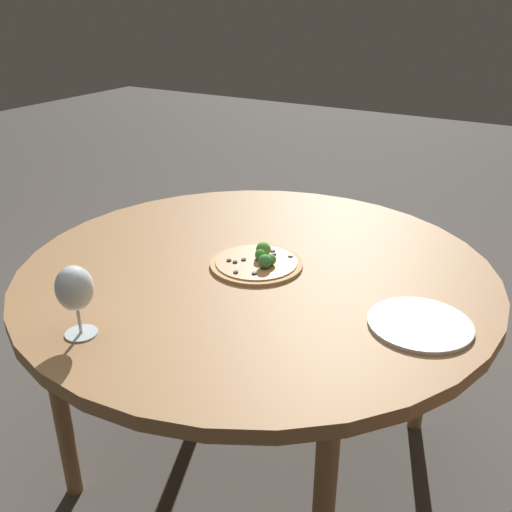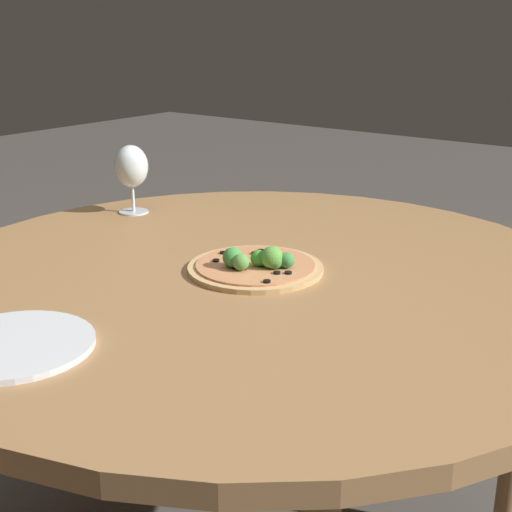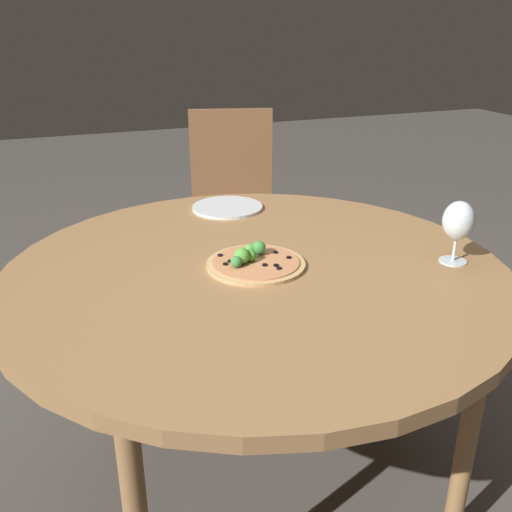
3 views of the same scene
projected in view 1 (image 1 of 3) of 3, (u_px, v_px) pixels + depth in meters
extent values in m
plane|color=#4C4742|center=(256.00, 456.00, 1.95)|extent=(12.00, 12.00, 0.00)
cylinder|color=olive|center=(256.00, 271.00, 1.65)|extent=(1.36, 1.36, 0.04)
cylinder|color=olive|center=(220.00, 287.00, 2.33)|extent=(0.05, 0.05, 0.69)
cylinder|color=olive|center=(60.00, 404.00, 1.67)|extent=(0.05, 0.05, 0.69)
cylinder|color=olive|center=(426.00, 347.00, 1.94)|extent=(0.05, 0.05, 0.69)
cylinder|color=tan|center=(256.00, 264.00, 1.64)|extent=(0.27, 0.27, 0.01)
cylinder|color=tan|center=(256.00, 262.00, 1.64)|extent=(0.24, 0.24, 0.00)
sphere|color=#3C8B3F|center=(265.00, 261.00, 1.59)|extent=(0.04, 0.04, 0.04)
sphere|color=#549342|center=(271.00, 259.00, 1.61)|extent=(0.03, 0.03, 0.03)
sphere|color=#529A39|center=(262.00, 249.00, 1.66)|extent=(0.04, 0.04, 0.04)
sphere|color=#498B3E|center=(265.00, 251.00, 1.67)|extent=(0.03, 0.03, 0.03)
sphere|color=green|center=(261.00, 255.00, 1.64)|extent=(0.03, 0.03, 0.03)
sphere|color=#3B8240|center=(262.00, 247.00, 1.69)|extent=(0.03, 0.03, 0.03)
cylinder|color=black|center=(235.00, 262.00, 1.63)|extent=(0.01, 0.01, 0.00)
cylinder|color=black|center=(268.00, 264.00, 1.62)|extent=(0.01, 0.01, 0.00)
cylinder|color=black|center=(254.00, 273.00, 1.57)|extent=(0.01, 0.01, 0.00)
cylinder|color=black|center=(267.00, 266.00, 1.61)|extent=(0.01, 0.01, 0.00)
cylinder|color=black|center=(273.00, 251.00, 1.70)|extent=(0.01, 0.01, 0.00)
cylinder|color=black|center=(236.00, 272.00, 1.57)|extent=(0.01, 0.01, 0.00)
cylinder|color=black|center=(274.00, 254.00, 1.68)|extent=(0.01, 0.01, 0.00)
cylinder|color=black|center=(229.00, 260.00, 1.64)|extent=(0.01, 0.01, 0.00)
cylinder|color=black|center=(291.00, 256.00, 1.67)|extent=(0.01, 0.01, 0.00)
cylinder|color=black|center=(244.00, 259.00, 1.65)|extent=(0.01, 0.01, 0.00)
cylinder|color=silver|center=(81.00, 333.00, 1.32)|extent=(0.07, 0.07, 0.00)
cylinder|color=silver|center=(79.00, 321.00, 1.30)|extent=(0.01, 0.01, 0.06)
ellipsoid|color=silver|center=(74.00, 288.00, 1.27)|extent=(0.09, 0.09, 0.11)
cylinder|color=silver|center=(420.00, 324.00, 1.35)|extent=(0.25, 0.25, 0.01)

